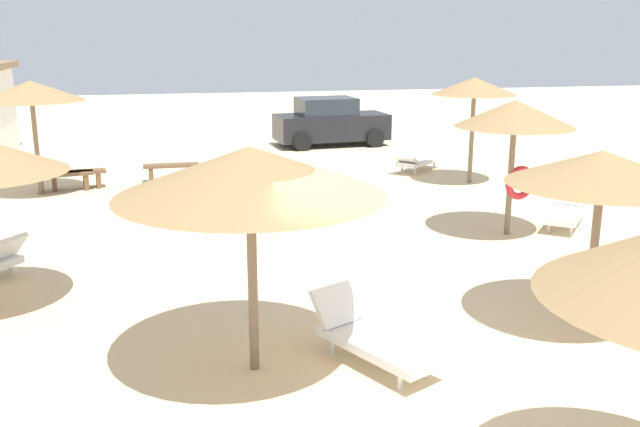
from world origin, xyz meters
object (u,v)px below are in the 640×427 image
Objects in this scene: parasol_2 at (515,116)px; bench_2 at (63,178)px; parasol_5 at (474,87)px; bench_1 at (171,169)px; lounger_5 at (416,161)px; parasol_4 at (250,172)px; bench_0 at (76,176)px; parked_car at (330,123)px; parasol_6 at (31,91)px; lounger_2 at (567,211)px; lounger_4 at (371,338)px; parasol_9 at (602,168)px.

bench_2 is (-9.44, 6.05, -2.08)m from parasol_2.
bench_1 is at bearing 167.02° from parasol_5.
lounger_5 is 1.19× the size of bench_2.
parasol_4 is 2.06× the size of bench_0.
parasol_4 is 0.77× the size of parked_car.
parasol_6 is (-11.27, 0.94, -0.00)m from parasol_5.
parasol_5 is at bearing -6.25° from bench_2.
lounger_4 is (-5.86, -5.34, 0.00)m from lounger_2.
lounger_5 is 0.45× the size of parked_car.
lounger_2 is 7.93m from lounger_4.
parasol_6 is at bearing 117.55° from lounger_4.
parked_car is at bearing 35.17° from bench_0.
lounger_2 is 12.21m from bench_0.
bench_0 is at bearing 28.35° from parasol_6.
parasol_6 is at bearing 130.91° from parasol_9.
bench_1 is (-7.10, 0.02, 0.04)m from lounger_5.
lounger_5 is (-0.89, 1.82, -2.29)m from parasol_5.
lounger_4 is at bearing -119.69° from parasol_5.
parasol_5 reaches higher than parasol_4.
parasol_5 is 1.84× the size of bench_2.
parasol_6 is 10.66m from lounger_5.
parasol_5 is 0.69× the size of parked_car.
parasol_4 is at bearing -139.91° from parasol_2.
lounger_5 is at bearing 3.76° from bench_2.
lounger_4 is 12.24m from bench_0.
lounger_5 is 9.86m from bench_2.
parasol_2 is 0.86× the size of parasol_4.
parasol_2 reaches higher than lounger_5.
parasol_6 is 1.85× the size of bench_2.
bench_1 is at bearing 116.81° from parasol_9.
parasol_5 is at bearing -63.86° from lounger_5.
parasol_6 is 2.44m from bench_0.
bench_0 is (-9.55, -0.44, 0.04)m from lounger_5.
bench_2 is (-2.74, -0.67, 0.00)m from bench_1.
parasol_2 is 11.28m from bench_0.
parasol_4 is 1.64× the size of lounger_4.
lounger_2 is (11.50, -5.48, -2.27)m from parasol_6.
parasol_9 is (-2.31, -9.40, -0.34)m from parasol_5.
parasol_2 is 5.05m from parasol_5.
bench_2 is at bearing -176.24° from lounger_5.
parasol_2 is 1.78× the size of bench_0.
bench_1 is (-0.91, 11.59, -2.13)m from parasol_4.
parasol_2 is 1.77× the size of bench_2.
bench_1 is 2.82m from bench_2.
parasol_2 is 1.49× the size of lounger_2.
parasol_4 reaches higher than parasol_9.
parasol_5 reaches higher than parasol_9.
parasol_5 reaches higher than bench_1.
lounger_5 is 7.10m from bench_1.
lounger_4 is 12.17m from bench_2.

